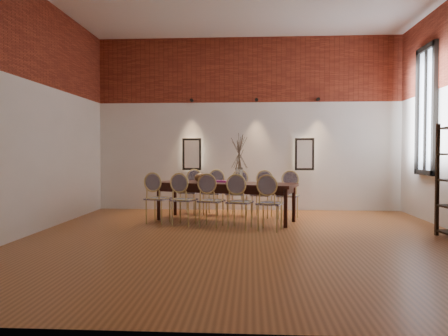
# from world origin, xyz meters

# --- Properties ---
(floor) EXTENTS (7.00, 7.00, 0.02)m
(floor) POSITION_xyz_m (0.00, 0.00, -0.01)
(floor) COLOR #9A592A
(floor) RESTS_ON ground
(wall_back) EXTENTS (7.00, 0.10, 4.00)m
(wall_back) POSITION_xyz_m (0.00, 3.55, 2.00)
(wall_back) COLOR silver
(wall_back) RESTS_ON ground
(wall_front) EXTENTS (7.00, 0.10, 4.00)m
(wall_front) POSITION_xyz_m (0.00, -3.55, 2.00)
(wall_front) COLOR silver
(wall_front) RESTS_ON ground
(wall_left) EXTENTS (0.10, 7.00, 4.00)m
(wall_left) POSITION_xyz_m (-3.55, 0.00, 2.00)
(wall_left) COLOR silver
(wall_left) RESTS_ON ground
(brick_band_back) EXTENTS (7.00, 0.02, 1.50)m
(brick_band_back) POSITION_xyz_m (0.00, 3.48, 3.25)
(brick_band_back) COLOR maroon
(brick_band_back) RESTS_ON ground
(brick_band_left) EXTENTS (0.02, 7.00, 1.50)m
(brick_band_left) POSITION_xyz_m (-3.48, 0.00, 3.25)
(brick_band_left) COLOR maroon
(brick_band_left) RESTS_ON ground
(niche_left) EXTENTS (0.36, 0.06, 0.66)m
(niche_left) POSITION_xyz_m (-1.30, 3.45, 1.30)
(niche_left) COLOR #FFEAC6
(niche_left) RESTS_ON wall_back
(niche_right) EXTENTS (0.36, 0.06, 0.66)m
(niche_right) POSITION_xyz_m (1.30, 3.45, 1.30)
(niche_right) COLOR #FFEAC6
(niche_right) RESTS_ON wall_back
(spot_fixture_left) EXTENTS (0.08, 0.10, 0.08)m
(spot_fixture_left) POSITION_xyz_m (-1.30, 3.42, 2.55)
(spot_fixture_left) COLOR black
(spot_fixture_left) RESTS_ON wall_back
(spot_fixture_mid) EXTENTS (0.08, 0.10, 0.08)m
(spot_fixture_mid) POSITION_xyz_m (0.20, 3.42, 2.55)
(spot_fixture_mid) COLOR black
(spot_fixture_mid) RESTS_ON wall_back
(spot_fixture_right) EXTENTS (0.08, 0.10, 0.08)m
(spot_fixture_right) POSITION_xyz_m (1.60, 3.42, 2.55)
(spot_fixture_right) COLOR black
(spot_fixture_right) RESTS_ON wall_back
(window_glass) EXTENTS (0.02, 0.78, 2.38)m
(window_glass) POSITION_xyz_m (3.46, 2.00, 2.15)
(window_glass) COLOR silver
(window_glass) RESTS_ON wall_right
(window_frame) EXTENTS (0.08, 0.90, 2.50)m
(window_frame) POSITION_xyz_m (3.44, 2.00, 2.15)
(window_frame) COLOR black
(window_frame) RESTS_ON wall_right
(window_mullion) EXTENTS (0.06, 0.06, 2.40)m
(window_mullion) POSITION_xyz_m (3.44, 2.00, 2.15)
(window_mullion) COLOR black
(window_mullion) RESTS_ON wall_right
(dining_table) EXTENTS (2.85, 1.64, 0.75)m
(dining_table) POSITION_xyz_m (-0.43, 1.81, 0.38)
(dining_table) COLOR black
(dining_table) RESTS_ON floor
(chair_near_a) EXTENTS (0.55, 0.55, 0.94)m
(chair_near_a) POSITION_xyz_m (-1.68, 1.45, 0.47)
(chair_near_a) COLOR tan
(chair_near_a) RESTS_ON floor
(chair_near_b) EXTENTS (0.55, 0.55, 0.94)m
(chair_near_b) POSITION_xyz_m (-1.16, 1.29, 0.47)
(chair_near_b) COLOR tan
(chair_near_b) RESTS_ON floor
(chair_near_c) EXTENTS (0.55, 0.55, 0.94)m
(chair_near_c) POSITION_xyz_m (-0.64, 1.13, 0.47)
(chair_near_c) COLOR tan
(chair_near_c) RESTS_ON floor
(chair_near_d) EXTENTS (0.55, 0.55, 0.94)m
(chair_near_d) POSITION_xyz_m (-0.12, 0.97, 0.47)
(chair_near_d) COLOR tan
(chair_near_d) RESTS_ON floor
(chair_near_e) EXTENTS (0.55, 0.55, 0.94)m
(chair_near_e) POSITION_xyz_m (0.40, 0.81, 0.47)
(chair_near_e) COLOR tan
(chair_near_e) RESTS_ON floor
(chair_far_a) EXTENTS (0.55, 0.55, 0.94)m
(chair_far_a) POSITION_xyz_m (-1.25, 2.82, 0.47)
(chair_far_a) COLOR tan
(chair_far_a) RESTS_ON floor
(chair_far_b) EXTENTS (0.55, 0.55, 0.94)m
(chair_far_b) POSITION_xyz_m (-0.73, 2.66, 0.47)
(chair_far_b) COLOR tan
(chair_far_b) RESTS_ON floor
(chair_far_c) EXTENTS (0.55, 0.55, 0.94)m
(chair_far_c) POSITION_xyz_m (-0.21, 2.50, 0.47)
(chair_far_c) COLOR tan
(chair_far_c) RESTS_ON floor
(chair_far_d) EXTENTS (0.55, 0.55, 0.94)m
(chair_far_d) POSITION_xyz_m (0.30, 2.34, 0.47)
(chair_far_d) COLOR tan
(chair_far_d) RESTS_ON floor
(chair_far_e) EXTENTS (0.55, 0.55, 0.94)m
(chair_far_e) POSITION_xyz_m (0.82, 2.17, 0.47)
(chair_far_e) COLOR tan
(chair_far_e) RESTS_ON floor
(vase) EXTENTS (0.14, 0.14, 0.30)m
(vase) POSITION_xyz_m (-0.15, 1.73, 0.90)
(vase) COLOR silver
(vase) RESTS_ON dining_table
(dried_branches) EXTENTS (0.50, 0.50, 0.70)m
(dried_branches) POSITION_xyz_m (-0.15, 1.73, 1.35)
(dried_branches) COLOR brown
(dried_branches) RESTS_ON vase
(bowl) EXTENTS (0.24, 0.24, 0.18)m
(bowl) POSITION_xyz_m (-0.93, 1.91, 0.84)
(bowl) COLOR brown
(bowl) RESTS_ON dining_table
(book) EXTENTS (0.30, 0.25, 0.03)m
(book) POSITION_xyz_m (-0.52, 1.95, 0.77)
(book) COLOR #972189
(book) RESTS_ON dining_table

